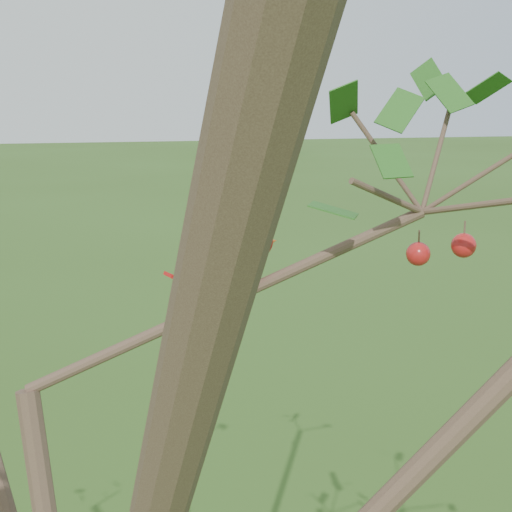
# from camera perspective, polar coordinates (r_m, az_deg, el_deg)

# --- Properties ---
(crabapple_tree) EXTENTS (2.35, 2.05, 2.95)m
(crabapple_tree) POSITION_cam_1_polar(r_m,az_deg,el_deg) (0.94, -14.33, -3.23)
(crabapple_tree) COLOR #3F2C22
(crabapple_tree) RESTS_ON ground
(cardinal) EXTENTS (0.18, 0.11, 0.13)m
(cardinal) POSITION_cam_1_polar(r_m,az_deg,el_deg) (1.06, -2.02, -0.53)
(cardinal) COLOR red
(cardinal) RESTS_ON ground
(distant_trees) EXTENTS (42.85, 12.91, 3.44)m
(distant_trees) POSITION_cam_1_polar(r_m,az_deg,el_deg) (26.43, -17.79, 9.99)
(distant_trees) COLOR #3F2C22
(distant_trees) RESTS_ON ground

